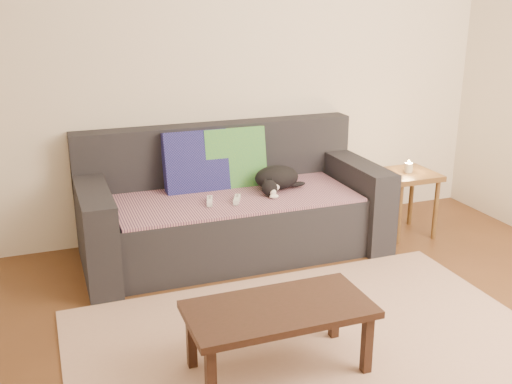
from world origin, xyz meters
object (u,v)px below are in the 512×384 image
(wii_remote_b, at_px, (237,199))
(wii_remote_a, at_px, (210,201))
(cat, at_px, (276,179))
(side_table, at_px, (407,183))
(coffee_table, at_px, (279,314))
(sofa, at_px, (231,210))

(wii_remote_b, bearing_deg, wii_remote_a, 104.90)
(cat, relative_size, wii_remote_b, 2.66)
(side_table, distance_m, coffee_table, 2.07)
(sofa, distance_m, side_table, 1.36)
(sofa, bearing_deg, wii_remote_a, -139.97)
(coffee_table, bearing_deg, side_table, 39.55)
(wii_remote_a, relative_size, coffee_table, 0.17)
(cat, bearing_deg, coffee_table, -128.34)
(cat, height_order, coffee_table, cat)
(sofa, xyz_separation_m, cat, (0.32, -0.05, 0.21))
(sofa, height_order, cat, sofa)
(wii_remote_b, xyz_separation_m, side_table, (1.37, 0.03, -0.04))
(wii_remote_b, height_order, side_table, side_table)
(cat, xyz_separation_m, wii_remote_b, (-0.35, -0.15, -0.07))
(cat, bearing_deg, side_table, -23.32)
(sofa, relative_size, side_table, 4.22)
(side_table, bearing_deg, coffee_table, -140.45)
(cat, distance_m, coffee_table, 1.56)
(cat, relative_size, coffee_table, 0.45)
(cat, xyz_separation_m, coffee_table, (-0.57, -1.43, -0.21))
(sofa, height_order, coffee_table, sofa)
(cat, distance_m, wii_remote_b, 0.38)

